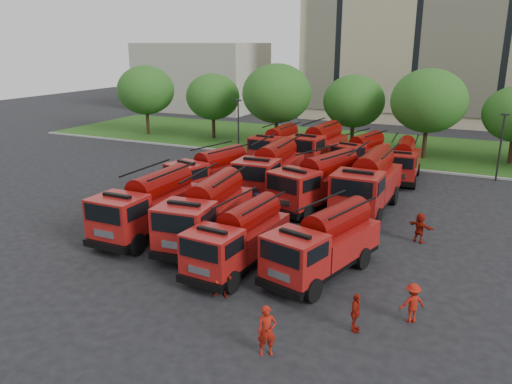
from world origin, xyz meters
TOP-DOWN VIEW (x-y plane):
  - ground at (0.00, 0.00)m, footprint 140.00×140.00m
  - lawn at (0.00, 26.00)m, footprint 70.00×16.00m
  - curb at (0.00, 17.90)m, footprint 70.00×0.30m
  - apartment_building at (2.00, 47.94)m, footprint 30.00×14.18m
  - side_building at (-30.00, 44.00)m, footprint 18.00×12.00m
  - tree_0 at (-24.00, 22.00)m, footprint 6.30×6.30m
  - tree_1 at (-16.00, 23.00)m, footprint 5.71×5.71m
  - tree_2 at (-8.00, 21.50)m, footprint 6.72×6.72m
  - tree_3 at (-1.00, 24.00)m, footprint 5.88×5.88m
  - tree_4 at (6.00, 22.50)m, footprint 6.55×6.55m
  - lamp_post_0 at (-10.00, 17.20)m, footprint 0.60×0.25m
  - lamp_post_1 at (12.00, 17.20)m, footprint 0.60×0.25m
  - fire_truck_0 at (-5.20, -2.91)m, footprint 2.72×7.30m
  - fire_truck_1 at (-1.70, -2.64)m, footprint 3.27×7.58m
  - fire_truck_2 at (1.18, -4.60)m, footprint 2.76×6.62m
  - fire_truck_3 at (4.98, -3.66)m, footprint 3.96×7.03m
  - fire_truck_4 at (-5.96, 5.09)m, footprint 3.85×7.07m
  - fire_truck_5 at (-2.22, 6.79)m, footprint 3.13×7.78m
  - fire_truck_6 at (1.75, 5.28)m, footprint 4.64×7.88m
  - fire_truck_7 at (4.71, 6.05)m, footprint 3.01×7.96m
  - fire_truck_8 at (-5.52, 15.75)m, footprint 2.76×6.90m
  - fire_truck_9 at (-1.87, 16.08)m, footprint 3.34×7.85m
  - fire_truck_10 at (1.80, 16.02)m, footprint 3.69×6.80m
  - fire_truck_11 at (5.43, 14.48)m, footprint 2.78×6.69m
  - firefighter_0 at (5.15, -10.33)m, footprint 0.81×0.75m
  - firefighter_1 at (1.89, -7.53)m, footprint 0.90×0.61m
  - firefighter_2 at (7.49, -7.67)m, footprint 0.54×0.90m
  - firefighter_3 at (9.25, -6.13)m, footprint 1.13×1.00m
  - firefighter_4 at (-0.89, 1.76)m, footprint 0.94×0.84m
  - firefighter_5 at (8.41, 2.12)m, footprint 1.63×1.24m

SIDE VIEW (x-z plane):
  - ground at x=0.00m, z-range 0.00..0.00m
  - firefighter_0 at x=5.15m, z-range -0.90..0.90m
  - firefighter_1 at x=1.89m, z-range -0.85..0.85m
  - firefighter_2 at x=7.49m, z-range -0.75..0.75m
  - firefighter_3 at x=9.25m, z-range -0.78..0.78m
  - firefighter_4 at x=-0.89m, z-range -0.81..0.81m
  - firefighter_5 at x=8.41m, z-range -0.81..0.81m
  - lawn at x=0.00m, z-range 0.00..0.12m
  - curb at x=0.00m, z-range 0.00..0.14m
  - fire_truck_10 at x=1.80m, z-range 0.01..2.95m
  - fire_truck_2 at x=1.18m, z-range 0.01..2.95m
  - fire_truck_11 at x=5.43m, z-range 0.01..2.99m
  - fire_truck_3 at x=4.98m, z-range 0.01..3.05m
  - fire_truck_4 at x=-5.96m, z-range 0.01..3.07m
  - fire_truck_8 at x=-5.52m, z-range 0.01..3.10m
  - fire_truck_0 at x=-5.20m, z-range 0.01..3.33m
  - fire_truck_1 at x=-1.70m, z-range 0.01..3.36m
  - fire_truck_6 at x=1.75m, z-range 0.01..3.41m
  - fire_truck_9 at x=-1.87m, z-range 0.01..3.49m
  - fire_truck_5 at x=-2.22m, z-range 0.01..3.49m
  - fire_truck_7 at x=4.71m, z-range 0.01..3.61m
  - lamp_post_0 at x=-10.00m, z-range 0.34..5.45m
  - lamp_post_1 at x=12.00m, z-range 0.34..5.45m
  - tree_1 at x=-16.00m, z-range 1.06..8.04m
  - tree_3 at x=-1.00m, z-range 1.09..8.28m
  - side_building at x=-30.00m, z-range 0.00..10.00m
  - tree_0 at x=-24.00m, z-range 1.17..8.87m
  - tree_4 at x=6.00m, z-range 1.21..9.23m
  - tree_2 at x=-8.00m, z-range 1.25..9.46m
  - apartment_building at x=2.00m, z-range 0.00..25.00m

